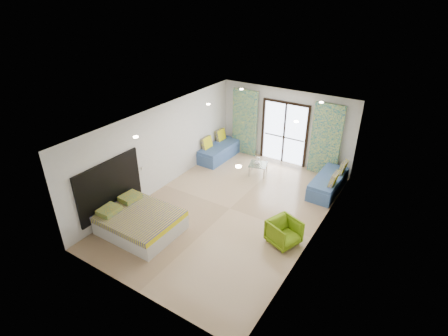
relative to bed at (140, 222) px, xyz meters
The scene contains 24 objects.
floor 2.63m from the bed, 55.66° to the left, with size 5.00×7.50×0.01m, color #9B7D5C, non-canonical shape.
ceiling 3.56m from the bed, 55.66° to the left, with size 5.00×7.50×0.01m, color silver, non-canonical shape.
wall_back 6.19m from the bed, 75.97° to the left, with size 5.00×0.01×2.70m, color silver, non-canonical shape.
wall_front 2.42m from the bed, 47.08° to the right, with size 5.00×0.01×2.70m, color silver, non-canonical shape.
wall_left 2.62m from the bed, 115.33° to the left, with size 0.01×7.50×2.70m, color silver, non-canonical shape.
wall_right 4.65m from the bed, 28.53° to the left, with size 0.01×7.50×2.70m, color silver, non-canonical shape.
balcony_door 6.14m from the bed, 75.91° to the left, with size 1.76×0.08×2.28m.
balcony_rail 6.11m from the bed, 75.93° to the left, with size 1.52×0.03×0.04m, color #595451.
curtain_left 5.81m from the bed, 90.73° to the left, with size 1.00×0.10×2.50m, color silver.
curtain_right 6.55m from the bed, 62.16° to the left, with size 1.00×0.10×2.50m, color silver.
downlight_a 2.39m from the bed, 64.57° to the left, with size 0.12×0.12×0.02m, color #FFE0B2.
downlight_b 3.74m from the bed, ahead, with size 0.12×0.12×0.02m, color #FFE0B2.
downlight_c 3.96m from the bed, 88.61° to the left, with size 0.12×0.12×0.02m, color #FFE0B2.
downlight_d 4.89m from the bed, 47.70° to the left, with size 0.12×0.12×0.02m, color #FFE0B2.
downlight_e 5.69m from the bed, 89.15° to the left, with size 0.12×0.12×0.02m, color #FFE0B2.
downlight_f 6.37m from the bed, 60.87° to the left, with size 0.12×0.12×0.02m, color #FFE0B2.
headboard 1.25m from the bed, behind, with size 0.06×2.10×1.50m, color black.
switch_plate 1.77m from the bed, 128.47° to the left, with size 0.02×0.10×0.10m, color silver.
bed is the anchor object (origin of this frame).
daybed_left 4.89m from the bed, 97.53° to the left, with size 0.79×1.93×0.94m.
daybed_right 5.89m from the bed, 52.40° to the left, with size 0.78×1.92×0.94m.
coffee_table 4.63m from the bed, 75.07° to the left, with size 0.73×0.73×0.68m.
vase 4.57m from the bed, 75.09° to the left, with size 0.19×0.19×0.19m, color white.
armchair 3.77m from the bed, 24.78° to the left, with size 0.71×0.66×0.73m, color #6E9413.
Camera 1 is at (4.43, -7.30, 5.85)m, focal length 28.00 mm.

